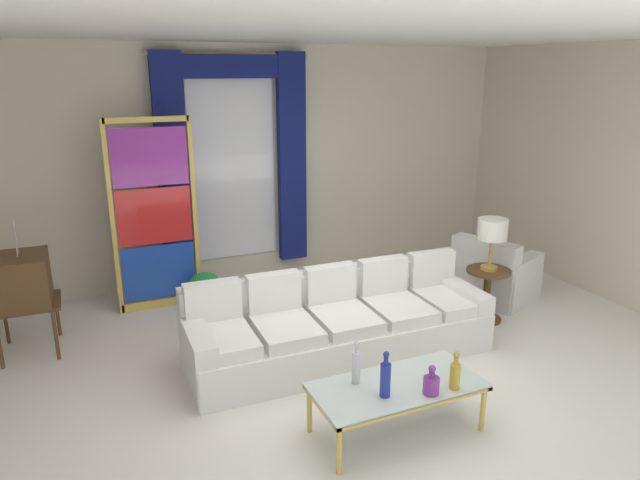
# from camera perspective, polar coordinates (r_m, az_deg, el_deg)

# --- Properties ---
(ground_plane) EXTENTS (16.00, 16.00, 0.00)m
(ground_plane) POSITION_cam_1_polar(r_m,az_deg,el_deg) (5.36, 4.02, -13.39)
(ground_plane) COLOR white
(wall_rear) EXTENTS (8.00, 0.12, 3.00)m
(wall_rear) POSITION_cam_1_polar(r_m,az_deg,el_deg) (7.57, -6.62, 7.59)
(wall_rear) COLOR beige
(wall_rear) RESTS_ON ground
(wall_right) EXTENTS (0.12, 7.00, 3.00)m
(wall_right) POSITION_cam_1_polar(r_m,az_deg,el_deg) (7.60, 27.38, 5.86)
(wall_right) COLOR beige
(wall_right) RESTS_ON ground
(ceiling_slab) EXTENTS (8.00, 7.60, 0.04)m
(ceiling_slab) POSITION_cam_1_polar(r_m,az_deg,el_deg) (5.37, 0.50, 20.28)
(ceiling_slab) COLOR white
(curtained_window) EXTENTS (2.00, 0.17, 2.70)m
(curtained_window) POSITION_cam_1_polar(r_m,az_deg,el_deg) (7.29, -8.63, 9.08)
(curtained_window) COLOR white
(curtained_window) RESTS_ON ground
(couch_white_long) EXTENTS (2.94, 0.98, 0.86)m
(couch_white_long) POSITION_cam_1_polar(r_m,az_deg,el_deg) (5.59, 1.70, -8.49)
(couch_white_long) COLOR white
(couch_white_long) RESTS_ON ground
(coffee_table) EXTENTS (1.30, 0.61, 0.41)m
(coffee_table) POSITION_cam_1_polar(r_m,az_deg,el_deg) (4.48, 7.72, -14.49)
(coffee_table) COLOR silver
(coffee_table) RESTS_ON ground
(bottle_blue_decanter) EXTENTS (0.08, 0.08, 0.30)m
(bottle_blue_decanter) POSITION_cam_1_polar(r_m,az_deg,el_deg) (4.43, 13.36, -12.92)
(bottle_blue_decanter) COLOR gold
(bottle_blue_decanter) RESTS_ON coffee_table
(bottle_crystal_tall) EXTENTS (0.08, 0.08, 0.36)m
(bottle_crystal_tall) POSITION_cam_1_polar(r_m,az_deg,el_deg) (4.24, 6.56, -13.55)
(bottle_crystal_tall) COLOR navy
(bottle_crystal_tall) RESTS_ON coffee_table
(bottle_amber_squat) EXTENTS (0.06, 0.06, 0.35)m
(bottle_amber_squat) POSITION_cam_1_polar(r_m,az_deg,el_deg) (4.38, 3.63, -12.46)
(bottle_amber_squat) COLOR silver
(bottle_amber_squat) RESTS_ON coffee_table
(bottle_ruby_flask) EXTENTS (0.12, 0.12, 0.23)m
(bottle_ruby_flask) POSITION_cam_1_polar(r_m,az_deg,el_deg) (4.35, 11.07, -13.94)
(bottle_ruby_flask) COLOR #753384
(bottle_ruby_flask) RESTS_ON coffee_table
(vintage_tv) EXTENTS (0.62, 0.61, 1.35)m
(vintage_tv) POSITION_cam_1_polar(r_m,az_deg,el_deg) (6.17, -27.63, -3.77)
(vintage_tv) COLOR brown
(vintage_tv) RESTS_ON ground
(armchair_white) EXTENTS (1.06, 1.05, 0.80)m
(armchair_white) POSITION_cam_1_polar(r_m,az_deg,el_deg) (7.20, 16.97, -3.52)
(armchair_white) COLOR white
(armchair_white) RESTS_ON ground
(stained_glass_divider) EXTENTS (0.95, 0.05, 2.20)m
(stained_glass_divider) POSITION_cam_1_polar(r_m,az_deg,el_deg) (6.69, -16.19, 1.95)
(stained_glass_divider) COLOR gold
(stained_glass_divider) RESTS_ON ground
(peacock_figurine) EXTENTS (0.44, 0.60, 0.50)m
(peacock_figurine) POSITION_cam_1_polar(r_m,az_deg,el_deg) (6.72, -11.22, -5.17)
(peacock_figurine) COLOR beige
(peacock_figurine) RESTS_ON ground
(round_side_table) EXTENTS (0.48, 0.48, 0.59)m
(round_side_table) POSITION_cam_1_polar(r_m,az_deg,el_deg) (6.55, 16.36, -4.83)
(round_side_table) COLOR brown
(round_side_table) RESTS_ON ground
(table_lamp_brass) EXTENTS (0.32, 0.32, 0.57)m
(table_lamp_brass) POSITION_cam_1_polar(r_m,az_deg,el_deg) (6.35, 16.85, 0.84)
(table_lamp_brass) COLOR #B29338
(table_lamp_brass) RESTS_ON round_side_table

